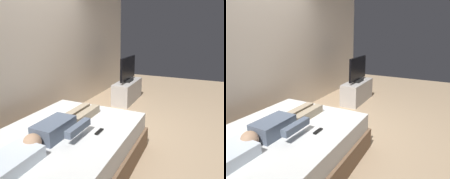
# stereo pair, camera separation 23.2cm
# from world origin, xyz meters

# --- Properties ---
(ground_plane) EXTENTS (10.00, 10.00, 0.00)m
(ground_plane) POSITION_xyz_m (0.00, 0.00, 0.00)
(ground_plane) COLOR tan
(back_wall) EXTENTS (6.40, 0.10, 2.80)m
(back_wall) POSITION_xyz_m (0.40, 1.41, 1.40)
(back_wall) COLOR beige
(back_wall) RESTS_ON ground
(bed) EXTENTS (2.03, 1.55, 0.54)m
(bed) POSITION_xyz_m (-1.05, 0.22, 0.26)
(bed) COLOR brown
(bed) RESTS_ON ground
(pillow) EXTENTS (0.48, 0.34, 0.12)m
(pillow) POSITION_xyz_m (-1.74, 0.22, 0.60)
(pillow) COLOR white
(pillow) RESTS_ON bed
(person) EXTENTS (1.26, 0.46, 0.18)m
(person) POSITION_xyz_m (-1.02, 0.22, 0.62)
(person) COLOR slate
(person) RESTS_ON bed
(remote) EXTENTS (0.15, 0.04, 0.02)m
(remote) POSITION_xyz_m (-0.87, -0.18, 0.55)
(remote) COLOR black
(remote) RESTS_ON bed
(tv_stand) EXTENTS (1.10, 0.40, 0.50)m
(tv_stand) POSITION_xyz_m (1.81, 0.44, 0.25)
(tv_stand) COLOR #B7B2AD
(tv_stand) RESTS_ON ground
(tv) EXTENTS (0.88, 0.20, 0.59)m
(tv) POSITION_xyz_m (1.81, 0.44, 0.78)
(tv) COLOR black
(tv) RESTS_ON tv_stand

